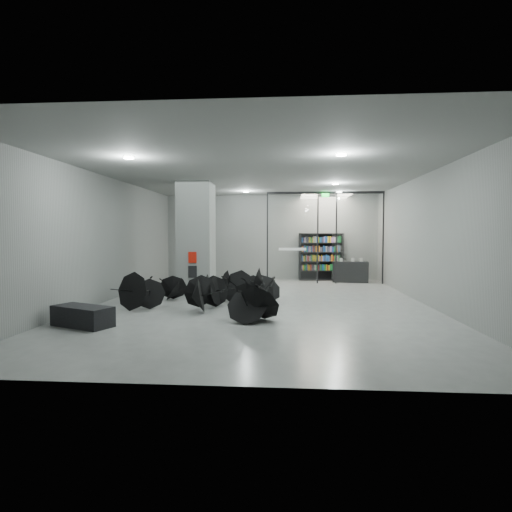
# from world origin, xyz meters

# --- Properties ---
(room) EXTENTS (14.00, 14.02, 4.01)m
(room) POSITION_xyz_m (0.00, 0.00, 2.84)
(room) COLOR gray
(room) RESTS_ON ground
(column) EXTENTS (1.20, 1.20, 4.00)m
(column) POSITION_xyz_m (-2.50, 2.00, 2.00)
(column) COLOR slate
(column) RESTS_ON ground
(fire_cabinet) EXTENTS (0.28, 0.04, 0.38)m
(fire_cabinet) POSITION_xyz_m (-2.50, 1.38, 1.35)
(fire_cabinet) COLOR #A50A07
(fire_cabinet) RESTS_ON column
(info_panel) EXTENTS (0.30, 0.03, 0.42)m
(info_panel) POSITION_xyz_m (-2.50, 1.38, 0.85)
(info_panel) COLOR black
(info_panel) RESTS_ON column
(exit_sign) EXTENTS (0.30, 0.06, 0.15)m
(exit_sign) POSITION_xyz_m (2.40, 5.30, 3.82)
(exit_sign) COLOR #0CE533
(exit_sign) RESTS_ON room
(glass_partition) EXTENTS (5.06, 0.08, 4.00)m
(glass_partition) POSITION_xyz_m (2.39, 5.50, 2.18)
(glass_partition) COLOR silver
(glass_partition) RESTS_ON ground
(bench) EXTENTS (1.60, 1.16, 0.47)m
(bench) POSITION_xyz_m (-3.99, -3.46, 0.24)
(bench) COLOR black
(bench) RESTS_ON ground
(bookshelf) EXTENTS (2.04, 0.74, 2.20)m
(bookshelf) POSITION_xyz_m (2.35, 6.75, 1.10)
(bookshelf) COLOR black
(bookshelf) RESTS_ON ground
(shop_counter) EXTENTS (1.62, 0.81, 0.93)m
(shop_counter) POSITION_xyz_m (3.60, 6.04, 0.47)
(shop_counter) COLOR black
(shop_counter) RESTS_ON ground
(umbrella_cluster) EXTENTS (5.42, 4.69, 1.33)m
(umbrella_cluster) POSITION_xyz_m (-1.32, -0.59, 0.30)
(umbrella_cluster) COLOR black
(umbrella_cluster) RESTS_ON ground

